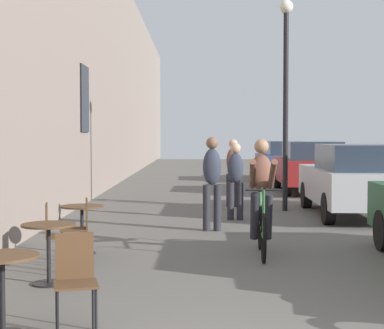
% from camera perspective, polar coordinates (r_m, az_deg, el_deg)
% --- Properties ---
extents(building_facade_left, '(0.54, 68.00, 8.02)m').
position_cam_1_polar(building_facade_left, '(18.19, -9.65, 9.66)').
color(building_facade_left, gray).
rests_on(building_facade_left, ground_plane).
extents(cafe_table_near, '(0.64, 0.64, 0.72)m').
position_cam_1_polar(cafe_table_near, '(5.92, -16.55, -9.61)').
color(cafe_table_near, black).
rests_on(cafe_table_near, ground_plane).
extents(cafe_chair_near_toward_wall, '(0.46, 0.46, 0.89)m').
position_cam_1_polar(cafe_chair_near_toward_wall, '(5.84, -10.35, -9.75)').
color(cafe_chair_near_toward_wall, black).
rests_on(cafe_chair_near_toward_wall, ground_plane).
extents(cafe_table_mid, '(0.64, 0.64, 0.72)m').
position_cam_1_polar(cafe_table_mid, '(7.80, -12.65, -6.63)').
color(cafe_table_mid, black).
rests_on(cafe_table_mid, ground_plane).
extents(cafe_chair_mid_toward_street, '(0.45, 0.45, 0.89)m').
position_cam_1_polar(cafe_chair_mid_toward_street, '(8.46, -12.12, -5.92)').
color(cafe_chair_mid_toward_street, black).
rests_on(cafe_chair_mid_toward_street, ground_plane).
extents(cafe_table_far, '(0.64, 0.64, 0.72)m').
position_cam_1_polar(cafe_table_far, '(9.69, -9.78, -4.80)').
color(cafe_table_far, black).
rests_on(cafe_table_far, ground_plane).
extents(cafe_chair_far_toward_street, '(0.45, 0.45, 0.89)m').
position_cam_1_polar(cafe_chair_far_toward_street, '(9.07, -10.01, -5.34)').
color(cafe_chair_far_toward_street, black).
rests_on(cafe_chair_far_toward_street, ground_plane).
extents(cyclist_on_bicycle, '(0.52, 1.76, 1.74)m').
position_cam_1_polar(cyclist_on_bicycle, '(9.61, 6.21, -3.11)').
color(cyclist_on_bicycle, black).
rests_on(cyclist_on_bicycle, ground_plane).
extents(pedestrian_near, '(0.36, 0.27, 1.73)m').
position_cam_1_polar(pedestrian_near, '(11.80, 1.79, -1.22)').
color(pedestrian_near, '#26262D').
rests_on(pedestrian_near, ground_plane).
extents(pedestrian_mid, '(0.35, 0.25, 1.61)m').
position_cam_1_polar(pedestrian_mid, '(13.35, 3.88, -1.09)').
color(pedestrian_mid, '#26262D').
rests_on(pedestrian_mid, ground_plane).
extents(pedestrian_far, '(0.36, 0.27, 1.67)m').
position_cam_1_polar(pedestrian_far, '(15.84, 3.69, -0.38)').
color(pedestrian_far, '#26262D').
rests_on(pedestrian_far, ground_plane).
extents(street_lamp, '(0.32, 0.32, 4.90)m').
position_cam_1_polar(street_lamp, '(15.15, 8.35, 7.66)').
color(street_lamp, black).
rests_on(street_lamp, ground_plane).
extents(parked_car_second, '(1.95, 4.46, 1.57)m').
position_cam_1_polar(parked_car_second, '(14.40, 14.38, -1.26)').
color(parked_car_second, '#B7B7BC').
rests_on(parked_car_second, ground_plane).
extents(parked_car_third, '(1.99, 4.50, 1.58)m').
position_cam_1_polar(parked_car_third, '(20.15, 10.42, -0.13)').
color(parked_car_third, maroon).
rests_on(parked_car_third, ground_plane).
extents(parked_car_fourth, '(1.89, 4.38, 1.55)m').
position_cam_1_polar(parked_car_fourth, '(25.40, 8.22, 0.40)').
color(parked_car_fourth, '#384C84').
rests_on(parked_car_fourth, ground_plane).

